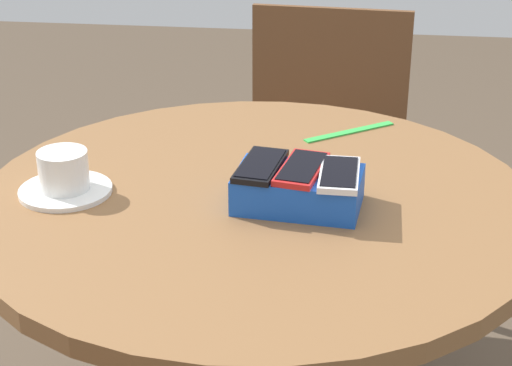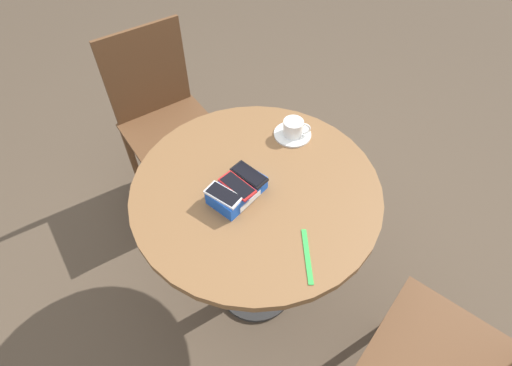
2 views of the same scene
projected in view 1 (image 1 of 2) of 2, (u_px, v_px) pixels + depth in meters
The scene contains 9 objects.
round_table at pixel (256, 267), 1.40m from camera, with size 0.89×0.89×0.78m.
phone_box at pixel (298, 189), 1.30m from camera, with size 0.20×0.14×0.05m.
phone_white at pixel (339, 174), 1.27m from camera, with size 0.06×0.12×0.01m.
phone_red at pixel (302, 169), 1.29m from camera, with size 0.08×0.14×0.01m.
phone_black at pixel (261, 166), 1.30m from camera, with size 0.08×0.14×0.01m.
saucer at pixel (66, 190), 1.35m from camera, with size 0.15×0.15×0.01m, color white.
coffee_cup at pixel (63, 169), 1.34m from camera, with size 0.08×0.10×0.06m.
lanyard_strap at pixel (350, 132), 1.59m from camera, with size 0.19×0.02×0.00m, color green.
chair_near_window at pixel (321, 165), 2.25m from camera, with size 0.48×0.48×0.85m.
Camera 1 is at (-0.15, 1.21, 1.37)m, focal length 60.00 mm.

